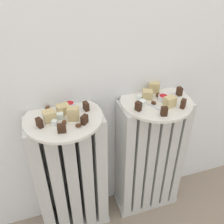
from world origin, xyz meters
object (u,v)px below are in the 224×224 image
Objects in this scene: plate_left at (63,118)px; jam_bowl_left at (70,105)px; jam_bowl_right at (163,98)px; radiator_left at (71,177)px; fork at (150,105)px; radiator_right at (149,159)px; plate_right at (156,101)px.

jam_bowl_left reaches higher than plate_left.
plate_left is 0.42m from jam_bowl_right.
fork is (0.36, -0.03, 0.35)m from radiator_left.
jam_bowl_right reaches higher than radiator_right.
plate_right is at bearing 0.00° from plate_left.
plate_right is at bearing 157.03° from jam_bowl_right.
plate_left is 0.06m from jam_bowl_left.
plate_right is at bearing 31.55° from fork.
radiator_right is 15.64× the size of jam_bowl_left.
radiator_left is 0.56m from jam_bowl_right.
jam_bowl_right is (0.42, -0.01, 0.36)m from radiator_left.
radiator_right is 0.52m from plate_left.
radiator_right is at bearing 31.55° from fork.
radiator_left and radiator_right have the same top height.
radiator_right is at bearing -7.85° from jam_bowl_left.
plate_right is at bearing -0.00° from radiator_left.
radiator_right is 15.60× the size of jam_bowl_right.
radiator_left is at bearing 63.43° from plate_left.
plate_left reaches higher than radiator_left.
radiator_right is at bearing 0.00° from plate_left.
radiator_left is at bearing 180.00° from radiator_right.
jam_bowl_left is at bearing 172.15° from radiator_right.
plate_left and plate_right have the same top height.
plate_right is (0.40, 0.00, 0.00)m from plate_left.
radiator_right is at bearing 157.03° from jam_bowl_right.
plate_left is 3.12× the size of fork.
fork is (-0.04, -0.03, 0.35)m from radiator_right.
plate_left is at bearing -125.14° from jam_bowl_left.
plate_right is at bearing -7.85° from jam_bowl_left.
plate_right is (-0.00, 0.00, 0.34)m from radiator_right.
plate_left is at bearing 178.50° from jam_bowl_right.
fork is (0.32, -0.08, -0.01)m from jam_bowl_left.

